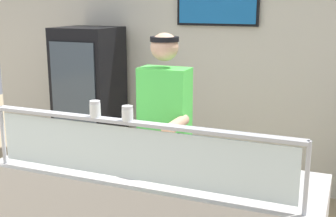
% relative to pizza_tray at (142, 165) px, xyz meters
% --- Properties ---
extents(shop_rear_unit, '(6.49, 0.13, 2.70)m').
position_rel_pizza_tray_xyz_m(shop_rear_unit, '(0.08, 2.23, 0.39)').
color(shop_rear_unit, beige).
rests_on(shop_rear_unit, ground).
extents(sneeze_guard, '(1.91, 0.06, 0.39)m').
position_rel_pizza_tray_xyz_m(sneeze_guard, '(0.08, -0.27, 0.23)').
color(sneeze_guard, '#B2B5BC').
rests_on(sneeze_guard, serving_counter).
extents(pizza_tray, '(0.41, 0.41, 0.04)m').
position_rel_pizza_tray_xyz_m(pizza_tray, '(0.00, 0.00, 0.00)').
color(pizza_tray, '#9EA0A8').
rests_on(pizza_tray, serving_counter).
extents(pizza_server, '(0.09, 0.28, 0.01)m').
position_rel_pizza_tray_xyz_m(pizza_server, '(0.04, -0.02, 0.02)').
color(pizza_server, '#ADAFB7').
rests_on(pizza_server, pizza_tray).
extents(parmesan_shaker, '(0.06, 0.06, 0.10)m').
position_rel_pizza_tray_xyz_m(parmesan_shaker, '(-0.16, -0.27, 0.41)').
color(parmesan_shaker, white).
rests_on(parmesan_shaker, sneeze_guard).
extents(pepper_flake_shaker, '(0.06, 0.06, 0.08)m').
position_rel_pizza_tray_xyz_m(pepper_flake_shaker, '(0.05, -0.27, 0.40)').
color(pepper_flake_shaker, white).
rests_on(pepper_flake_shaker, sneeze_guard).
extents(worker_figure, '(0.41, 0.50, 1.76)m').
position_rel_pizza_tray_xyz_m(worker_figure, '(-0.12, 0.64, 0.04)').
color(worker_figure, '#23232D').
rests_on(worker_figure, ground).
extents(drink_fridge, '(0.64, 0.62, 1.71)m').
position_rel_pizza_tray_xyz_m(drink_fridge, '(-1.52, 1.78, -0.11)').
color(drink_fridge, black).
rests_on(drink_fridge, ground).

